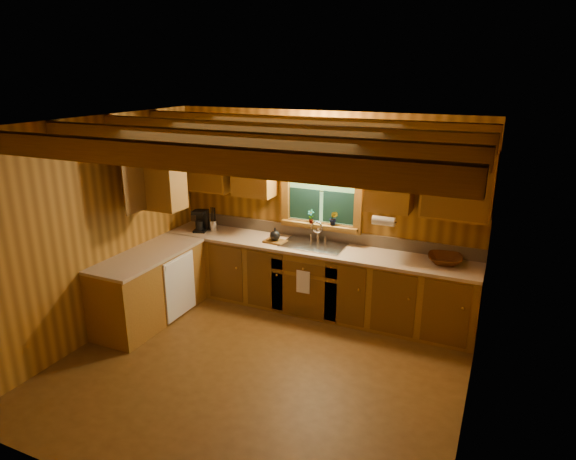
% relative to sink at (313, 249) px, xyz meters
% --- Properties ---
extents(room, '(4.20, 4.20, 4.20)m').
position_rel_sink_xyz_m(room, '(0.00, -1.60, 0.44)').
color(room, '#593915').
rests_on(room, ground).
extents(ceiling_beams, '(4.20, 2.54, 0.18)m').
position_rel_sink_xyz_m(ceiling_beams, '(0.00, -1.60, 1.63)').
color(ceiling_beams, brown).
rests_on(ceiling_beams, room).
extents(base_cabinets, '(4.20, 2.22, 0.86)m').
position_rel_sink_xyz_m(base_cabinets, '(-0.49, -0.32, -0.43)').
color(base_cabinets, brown).
rests_on(base_cabinets, ground).
extents(countertop, '(4.20, 2.24, 0.04)m').
position_rel_sink_xyz_m(countertop, '(-0.48, -0.31, 0.02)').
color(countertop, tan).
rests_on(countertop, base_cabinets).
extents(backsplash, '(4.20, 0.02, 0.16)m').
position_rel_sink_xyz_m(backsplash, '(0.00, 0.28, 0.12)').
color(backsplash, tan).
rests_on(backsplash, room).
extents(dishwasher_panel, '(0.02, 0.60, 0.80)m').
position_rel_sink_xyz_m(dishwasher_panel, '(-1.47, -0.92, -0.43)').
color(dishwasher_panel, white).
rests_on(dishwasher_panel, base_cabinets).
extents(upper_cabinets, '(4.19, 1.77, 0.78)m').
position_rel_sink_xyz_m(upper_cabinets, '(-0.56, -0.18, 0.98)').
color(upper_cabinets, brown).
rests_on(upper_cabinets, room).
extents(window, '(1.12, 0.08, 1.00)m').
position_rel_sink_xyz_m(window, '(0.00, 0.26, 0.67)').
color(window, brown).
rests_on(window, room).
extents(window_sill, '(1.06, 0.14, 0.04)m').
position_rel_sink_xyz_m(window_sill, '(0.00, 0.22, 0.26)').
color(window_sill, brown).
rests_on(window_sill, room).
extents(wall_sconce, '(0.45, 0.21, 0.17)m').
position_rel_sink_xyz_m(wall_sconce, '(0.00, 0.14, 1.31)').
color(wall_sconce, black).
rests_on(wall_sconce, room).
extents(paper_towel_roll, '(0.27, 0.11, 0.11)m').
position_rel_sink_xyz_m(paper_towel_roll, '(0.92, -0.07, 0.51)').
color(paper_towel_roll, white).
rests_on(paper_towel_roll, upper_cabinets).
extents(dish_towel, '(0.18, 0.01, 0.30)m').
position_rel_sink_xyz_m(dish_towel, '(0.00, -0.34, -0.34)').
color(dish_towel, white).
rests_on(dish_towel, base_cabinets).
extents(sink, '(0.82, 0.48, 0.43)m').
position_rel_sink_xyz_m(sink, '(0.00, 0.00, 0.00)').
color(sink, silver).
rests_on(sink, countertop).
extents(coffee_maker, '(0.17, 0.22, 0.30)m').
position_rel_sink_xyz_m(coffee_maker, '(-1.69, -0.06, 0.19)').
color(coffee_maker, black).
rests_on(coffee_maker, countertop).
extents(utensil_crock, '(0.12, 0.12, 0.35)m').
position_rel_sink_xyz_m(utensil_crock, '(-1.53, 0.01, 0.13)').
color(utensil_crock, silver).
rests_on(utensil_crock, countertop).
extents(cutting_board, '(0.30, 0.22, 0.02)m').
position_rel_sink_xyz_m(cutting_board, '(-0.52, -0.08, 0.06)').
color(cutting_board, brown).
rests_on(cutting_board, countertop).
extents(teakettle, '(0.14, 0.14, 0.17)m').
position_rel_sink_xyz_m(teakettle, '(-0.52, -0.08, 0.14)').
color(teakettle, black).
rests_on(teakettle, cutting_board).
extents(wicker_basket, '(0.46, 0.46, 0.10)m').
position_rel_sink_xyz_m(wicker_basket, '(1.65, 0.06, 0.09)').
color(wicker_basket, '#48230C').
rests_on(wicker_basket, countertop).
extents(potted_plant_left, '(0.10, 0.08, 0.19)m').
position_rel_sink_xyz_m(potted_plant_left, '(-0.11, 0.19, 0.38)').
color(potted_plant_left, brown).
rests_on(potted_plant_left, window_sill).
extents(potted_plant_right, '(0.11, 0.09, 0.20)m').
position_rel_sink_xyz_m(potted_plant_right, '(0.20, 0.21, 0.38)').
color(potted_plant_right, brown).
rests_on(potted_plant_right, window_sill).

